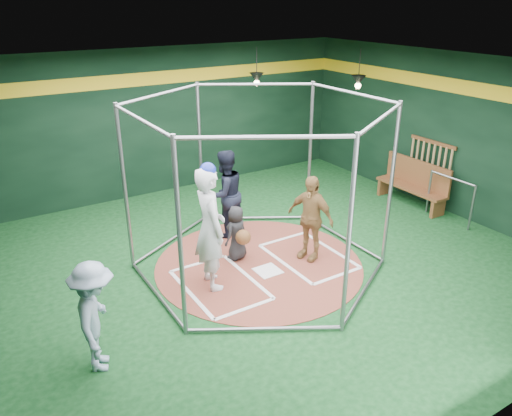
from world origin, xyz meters
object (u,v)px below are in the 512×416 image
umpire (225,194)px  dugout_bench (414,182)px  visitor_leopard (310,218)px  batter_figure (210,227)px

umpire → dugout_bench: size_ratio=0.98×
dugout_bench → visitor_leopard: bearing=-167.7°
batter_figure → visitor_leopard: batter_figure is taller
dugout_bench → umpire: bearing=169.0°
batter_figure → dugout_bench: 5.74m
umpire → dugout_bench: (4.54, -0.88, -0.37)m
umpire → dugout_bench: 4.64m
visitor_leopard → umpire: (-0.86, 1.68, 0.09)m
batter_figure → umpire: batter_figure is taller
batter_figure → dugout_bench: batter_figure is taller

